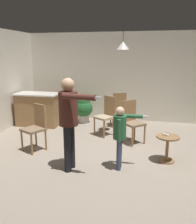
{
  "coord_description": "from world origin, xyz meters",
  "views": [
    {
      "loc": [
        0.7,
        -4.33,
        2.05
      ],
      "look_at": [
        -0.22,
        -0.07,
        1.0
      ],
      "focal_mm": 38.76,
      "sensor_mm": 36.0,
      "label": 1
    }
  ],
  "objects_px": {
    "potted_plant_by_wall": "(84,107)",
    "dining_chair_by_counter": "(132,120)",
    "side_table_by_couch": "(167,146)",
    "person_adult": "(69,115)",
    "kitchen_counter": "(38,109)",
    "dining_chair_near_wall": "(106,114)",
    "spare_remote_on_table": "(166,135)",
    "person_child": "(120,131)",
    "dining_chair_centre_back": "(36,126)",
    "dining_chair_spare": "(119,108)"
  },
  "relations": [
    {
      "from": "side_table_by_couch",
      "to": "dining_chair_near_wall",
      "type": "height_order",
      "value": "dining_chair_near_wall"
    },
    {
      "from": "dining_chair_spare",
      "to": "potted_plant_by_wall",
      "type": "distance_m",
      "value": 1.12
    },
    {
      "from": "dining_chair_by_counter",
      "to": "potted_plant_by_wall",
      "type": "bearing_deg",
      "value": -85.63
    },
    {
      "from": "dining_chair_centre_back",
      "to": "spare_remote_on_table",
      "type": "relative_size",
      "value": 7.69
    },
    {
      "from": "potted_plant_by_wall",
      "to": "dining_chair_by_counter",
      "type": "bearing_deg",
      "value": -42.18
    },
    {
      "from": "dining_chair_by_counter",
      "to": "dining_chair_centre_back",
      "type": "xyz_separation_m",
      "value": [
        -1.99,
        -0.9,
        0.0
      ]
    },
    {
      "from": "kitchen_counter",
      "to": "dining_chair_centre_back",
      "type": "bearing_deg",
      "value": -65.66
    },
    {
      "from": "side_table_by_couch",
      "to": "potted_plant_by_wall",
      "type": "bearing_deg",
      "value": 134.64
    },
    {
      "from": "person_child",
      "to": "person_adult",
      "type": "bearing_deg",
      "value": -76.47
    },
    {
      "from": "dining_chair_near_wall",
      "to": "person_child",
      "type": "bearing_deg",
      "value": 143.04
    },
    {
      "from": "dining_chair_by_counter",
      "to": "spare_remote_on_table",
      "type": "relative_size",
      "value": 7.69
    },
    {
      "from": "person_adult",
      "to": "kitchen_counter",
      "type": "bearing_deg",
      "value": -137.75
    },
    {
      "from": "dining_chair_near_wall",
      "to": "dining_chair_spare",
      "type": "relative_size",
      "value": 1.0
    },
    {
      "from": "person_child",
      "to": "dining_chair_near_wall",
      "type": "bearing_deg",
      "value": -163.13
    },
    {
      "from": "person_child",
      "to": "potted_plant_by_wall",
      "type": "xyz_separation_m",
      "value": [
        -1.47,
        2.86,
        -0.25
      ]
    },
    {
      "from": "dining_chair_centre_back",
      "to": "spare_remote_on_table",
      "type": "distance_m",
      "value": 2.71
    },
    {
      "from": "dining_chair_by_counter",
      "to": "dining_chair_near_wall",
      "type": "bearing_deg",
      "value": -75.66
    },
    {
      "from": "side_table_by_couch",
      "to": "potted_plant_by_wall",
      "type": "relative_size",
      "value": 0.61
    },
    {
      "from": "person_child",
      "to": "dining_chair_centre_back",
      "type": "height_order",
      "value": "person_child"
    },
    {
      "from": "spare_remote_on_table",
      "to": "dining_chair_near_wall",
      "type": "bearing_deg",
      "value": 135.9
    },
    {
      "from": "kitchen_counter",
      "to": "person_child",
      "type": "distance_m",
      "value": 3.53
    },
    {
      "from": "person_child",
      "to": "dining_chair_near_wall",
      "type": "xyz_separation_m",
      "value": [
        -0.58,
        1.86,
        -0.18
      ]
    },
    {
      "from": "person_adult",
      "to": "potted_plant_by_wall",
      "type": "distance_m",
      "value": 3.18
    },
    {
      "from": "side_table_by_couch",
      "to": "dining_chair_spare",
      "type": "relative_size",
      "value": 0.52
    },
    {
      "from": "dining_chair_by_counter",
      "to": "dining_chair_near_wall",
      "type": "xyz_separation_m",
      "value": [
        -0.69,
        0.43,
        0.0
      ]
    },
    {
      "from": "potted_plant_by_wall",
      "to": "spare_remote_on_table",
      "type": "relative_size",
      "value": 6.52
    },
    {
      "from": "dining_chair_centre_back",
      "to": "potted_plant_by_wall",
      "type": "relative_size",
      "value": 1.18
    },
    {
      "from": "side_table_by_couch",
      "to": "dining_chair_by_counter",
      "type": "relative_size",
      "value": 0.52
    },
    {
      "from": "side_table_by_couch",
      "to": "potted_plant_by_wall",
      "type": "xyz_separation_m",
      "value": [
        -2.33,
        2.36,
        0.14
      ]
    },
    {
      "from": "potted_plant_by_wall",
      "to": "spare_remote_on_table",
      "type": "bearing_deg",
      "value": -45.77
    },
    {
      "from": "dining_chair_centre_back",
      "to": "potted_plant_by_wall",
      "type": "bearing_deg",
      "value": -72.02
    },
    {
      "from": "person_adult",
      "to": "dining_chair_spare",
      "type": "xyz_separation_m",
      "value": [
        0.49,
        2.86,
        -0.48
      ]
    },
    {
      "from": "dining_chair_centre_back",
      "to": "spare_remote_on_table",
      "type": "bearing_deg",
      "value": -152.45
    },
    {
      "from": "potted_plant_by_wall",
      "to": "spare_remote_on_table",
      "type": "xyz_separation_m",
      "value": [
        2.29,
        -2.35,
        0.07
      ]
    },
    {
      "from": "dining_chair_by_counter",
      "to": "dining_chair_spare",
      "type": "distance_m",
      "value": 1.3
    },
    {
      "from": "potted_plant_by_wall",
      "to": "spare_remote_on_table",
      "type": "height_order",
      "value": "potted_plant_by_wall"
    },
    {
      "from": "kitchen_counter",
      "to": "dining_chair_near_wall",
      "type": "distance_m",
      "value": 2.14
    },
    {
      "from": "side_table_by_couch",
      "to": "dining_chair_by_counter",
      "type": "xyz_separation_m",
      "value": [
        -0.76,
        0.93,
        0.22
      ]
    },
    {
      "from": "side_table_by_couch",
      "to": "potted_plant_by_wall",
      "type": "height_order",
      "value": "potted_plant_by_wall"
    },
    {
      "from": "kitchen_counter",
      "to": "dining_chair_near_wall",
      "type": "xyz_separation_m",
      "value": [
        2.09,
        -0.42,
        0.07
      ]
    },
    {
      "from": "kitchen_counter",
      "to": "dining_chair_centre_back",
      "type": "xyz_separation_m",
      "value": [
        0.79,
        -1.75,
        0.07
      ]
    },
    {
      "from": "dining_chair_by_counter",
      "to": "spare_remote_on_table",
      "type": "xyz_separation_m",
      "value": [
        0.72,
        -0.93,
        -0.01
      ]
    },
    {
      "from": "person_child",
      "to": "dining_chair_near_wall",
      "type": "height_order",
      "value": "person_child"
    },
    {
      "from": "dining_chair_centre_back",
      "to": "dining_chair_by_counter",
      "type": "bearing_deg",
      "value": -127.54
    },
    {
      "from": "dining_chair_by_counter",
      "to": "spare_remote_on_table",
      "type": "distance_m",
      "value": 1.17
    },
    {
      "from": "person_adult",
      "to": "spare_remote_on_table",
      "type": "height_order",
      "value": "person_adult"
    },
    {
      "from": "side_table_by_couch",
      "to": "person_adult",
      "type": "xyz_separation_m",
      "value": [
        -1.72,
        -0.71,
        0.7
      ]
    },
    {
      "from": "spare_remote_on_table",
      "to": "kitchen_counter",
      "type": "bearing_deg",
      "value": 153.08
    },
    {
      "from": "dining_chair_by_counter",
      "to": "person_adult",
      "type": "bearing_deg",
      "value": 16.12
    },
    {
      "from": "dining_chair_near_wall",
      "to": "dining_chair_by_counter",
      "type": "bearing_deg",
      "value": -176.6
    }
  ]
}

